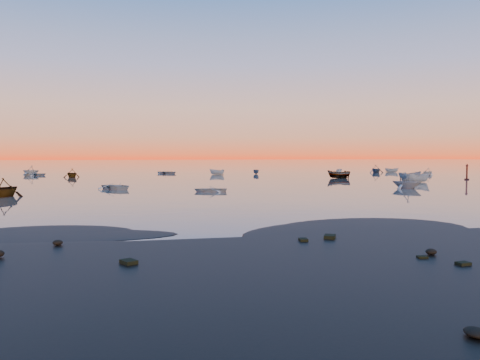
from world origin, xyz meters
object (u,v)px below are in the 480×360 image
object	(u,v)px
boat_near_left	(117,189)
boat_near_center	(418,182)
channel_marker	(467,173)
boat_near_right	(407,188)

from	to	relation	value
boat_near_left	boat_near_center	size ratio (longest dim) A/B	1.09
boat_near_left	channel_marker	bearing A→B (deg)	-30.78
boat_near_left	boat_near_right	world-z (taller)	boat_near_right
channel_marker	boat_near_left	bearing A→B (deg)	-169.65
boat_near_center	channel_marker	bearing A→B (deg)	-69.08
boat_near_left	channel_marker	distance (m)	58.18
boat_near_center	boat_near_right	world-z (taller)	boat_near_center
channel_marker	boat_near_center	bearing A→B (deg)	-158.34
boat_near_left	boat_near_right	distance (m)	36.12
boat_near_left	boat_near_center	bearing A→B (deg)	-34.15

